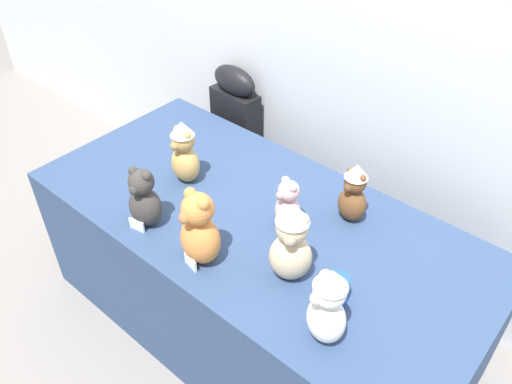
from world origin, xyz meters
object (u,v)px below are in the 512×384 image
teddy_bear_honey (184,152)px  teddy_bear_ginger (199,230)px  teddy_bear_blush (288,205)px  teddy_bear_charcoal (144,199)px  party_cup_blue (337,289)px  teddy_bear_sand (291,243)px  display_table (256,273)px  teddy_bear_chestnut (354,193)px  teddy_bear_snow (328,306)px  instrument_case (236,142)px

teddy_bear_honey → teddy_bear_ginger: (0.40, -0.30, -0.00)m
teddy_bear_blush → teddy_bear_ginger: (-0.13, -0.35, 0.04)m
teddy_bear_honey → teddy_bear_charcoal: (0.09, -0.30, -0.02)m
teddy_bear_honey → party_cup_blue: size_ratio=2.71×
teddy_bear_ginger → teddy_bear_sand: bearing=33.0°
teddy_bear_honey → display_table: bearing=8.3°
display_table → teddy_bear_sand: 0.62m
teddy_bear_chestnut → teddy_bear_sand: teddy_bear_sand is taller
teddy_bear_snow → party_cup_blue: 0.18m
teddy_bear_ginger → teddy_bear_charcoal: bearing=-173.1°
display_table → party_cup_blue: 0.66m
teddy_bear_blush → teddy_bear_chestnut: 0.26m
display_table → instrument_case: (-0.66, 0.59, 0.12)m
instrument_case → party_cup_blue: 1.40m
instrument_case → teddy_bear_ginger: size_ratio=2.99×
teddy_bear_honey → instrument_case: bearing=119.2°
teddy_bear_sand → teddy_bear_blush: bearing=100.6°
teddy_bear_snow → teddy_bear_ginger: (-0.54, -0.02, -0.00)m
teddy_bear_snow → teddy_bear_chestnut: teddy_bear_snow is taller
display_table → teddy_bear_blush: teddy_bear_blush is taller
teddy_bear_sand → display_table: bearing=121.5°
teddy_bear_sand → teddy_bear_ginger: bearing=177.1°
teddy_bear_honey → party_cup_blue: (0.88, -0.14, -0.09)m
teddy_bear_honey → teddy_bear_sand: (0.69, -0.15, 0.02)m
teddy_bear_snow → teddy_bear_blush: bearing=166.4°
teddy_bear_sand → party_cup_blue: size_ratio=3.04×
instrument_case → teddy_bear_blush: instrument_case is taller
instrument_case → teddy_bear_sand: teddy_bear_sand is taller
teddy_bear_ginger → teddy_bear_sand: size_ratio=0.93×
party_cup_blue → instrument_case: bearing=147.0°
teddy_bear_snow → display_table: bearing=176.6°
instrument_case → teddy_bear_snow: (1.20, -0.89, 0.38)m
teddy_bear_blush → teddy_bear_charcoal: (-0.43, -0.35, 0.02)m
teddy_bear_snow → teddy_bear_ginger: teddy_bear_ginger is taller
teddy_bear_chestnut → teddy_bear_charcoal: same height
display_table → teddy_bear_honey: teddy_bear_honey is taller
teddy_bear_snow → party_cup_blue: (-0.05, 0.14, -0.09)m
instrument_case → teddy_bear_chestnut: 1.09m
teddy_bear_snow → teddy_bear_blush: (-0.41, 0.33, -0.04)m
teddy_bear_charcoal → party_cup_blue: teddy_bear_charcoal is taller
teddy_bear_honey → teddy_bear_chestnut: bearing=25.6°
instrument_case → teddy_bear_honey: teddy_bear_honey is taller
teddy_bear_charcoal → teddy_bear_chestnut: bearing=30.8°
teddy_bear_honey → teddy_bear_snow: (0.93, -0.28, 0.00)m
teddy_bear_blush → instrument_case: bearing=165.1°
teddy_bear_chestnut → teddy_bear_charcoal: bearing=-126.5°
teddy_bear_charcoal → teddy_bear_snow: bearing=-10.7°
display_table → teddy_bear_charcoal: bearing=-132.9°
teddy_bear_honey → teddy_bear_blush: size_ratio=1.32×
instrument_case → teddy_bear_honey: (0.27, -0.61, 0.38)m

